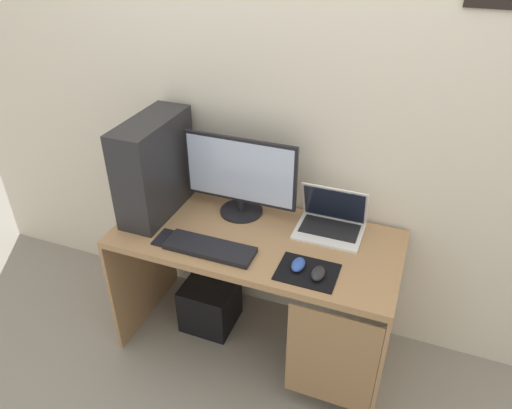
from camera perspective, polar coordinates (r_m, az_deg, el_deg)
name	(u,v)px	position (r m, az deg, el deg)	size (l,w,h in m)	color
ground_plane	(256,341)	(2.77, 0.00, -16.03)	(8.00, 8.00, 0.00)	gray
wall_back	(283,96)	(2.30, 3.24, 12.80)	(4.00, 0.05, 2.60)	beige
desk	(258,263)	(2.36, 0.30, -7.00)	(1.37, 0.62, 0.72)	#A37A51
pc_tower	(155,167)	(2.41, -12.02, 4.45)	(0.19, 0.48, 0.49)	#232326
monitor	(240,177)	(2.34, -1.92, 3.37)	(0.58, 0.22, 0.42)	black
laptop	(331,222)	(2.33, 8.93, -2.05)	(0.32, 0.24, 0.23)	white
keyboard	(210,248)	(2.19, -5.55, -5.22)	(0.42, 0.14, 0.02)	black
mousepad	(307,272)	(2.08, 6.16, -8.02)	(0.26, 0.20, 0.01)	black
mouse_left	(298,265)	(2.08, 5.07, -7.18)	(0.06, 0.10, 0.03)	#2D51B2
mouse_right	(318,273)	(2.05, 7.44, -8.16)	(0.06, 0.10, 0.03)	#232326
cell_phone	(164,238)	(2.30, -10.92, -3.93)	(0.07, 0.13, 0.01)	black
subwoofer	(210,303)	(2.78, -5.50, -11.68)	(0.28, 0.28, 0.28)	black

